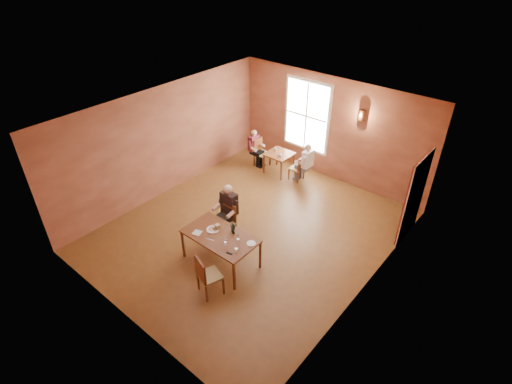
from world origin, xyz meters
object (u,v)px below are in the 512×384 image
Objects in this scene: chair_empty at (210,275)px; diner_maroon at (262,149)px; second_table at (279,163)px; chair_diner_white at (297,168)px; chair_diner_main at (225,223)px; chair_diner_maroon at (262,153)px; main_table at (221,249)px; diner_white at (298,162)px; diner_main at (223,217)px.

diner_maroon is (-2.53, 4.73, 0.08)m from chair_empty.
second_table is 0.93× the size of chair_diner_white.
chair_empty is (0.95, -1.42, 0.02)m from chair_diner_main.
chair_diner_white is at bearing 90.00° from chair_diner_maroon.
chair_diner_main is 0.82× the size of diner_maroon.
main_table is at bearing -70.55° from second_table.
chair_diner_white is 0.67× the size of diner_white.
diner_white is at bearing -86.25° from diner_main.
chair_diner_white is at bearing -85.70° from chair_diner_main.
chair_empty is at bearing 124.32° from diner_main.
diner_main is 3.48m from second_table.
diner_main is 1.69m from chair_empty.
chair_empty is (0.45, -0.77, 0.09)m from main_table.
main_table reaches higher than second_table.
diner_white is at bearing 121.88° from chair_empty.
main_table is 1.86× the size of chair_diner_maroon.
chair_diner_white is at bearing -85.74° from diner_main.
second_table is (-1.85, 4.73, -0.15)m from chair_empty.
chair_empty is 1.09× the size of chair_diner_maroon.
chair_diner_main is at bearing 127.57° from main_table.
main_table is 4.48m from diner_maroon.
second_table is 0.65× the size of diner_maroon.
chair_empty is 0.85× the size of diner_maroon.
main_table is at bearing -169.30° from chair_diner_white.
diner_main is 1.17× the size of diner_maroon.
diner_main is 1.65× the size of chair_diner_white.
chair_diner_main is 3.66m from chair_diner_maroon.
chair_diner_maroon is at bearing -64.93° from chair_diner_main.
diner_white is at bearing 90.00° from diner_maroon.
chair_diner_main is 3.32m from chair_diner_white.
diner_main is at bearing 128.88° from main_table.
main_table is at bearing 138.25° from chair_empty.
chair_empty is at bearing 123.75° from chair_diner_main.
chair_diner_white is (-0.25, 3.31, -0.06)m from chair_diner_main.
chair_diner_white is at bearing 90.00° from diner_maroon.
chair_diner_main reaches higher than chair_diner_white.
diner_white is 1.34m from chair_diner_maroon.
chair_empty is 5.35m from chair_diner_maroon.
chair_empty is at bearing -165.80° from chair_diner_white.
diner_white is at bearing 100.28° from main_table.
main_table is 2.06× the size of chair_diner_white.
diner_white is (0.03, 0.00, 0.19)m from chair_diner_white.
chair_empty is at bearing -68.67° from second_table.
chair_diner_main is 0.20m from diner_main.
second_table is at bearing 90.00° from diner_maroon.
chair_diner_main reaches higher than main_table.
diner_maroon reaches higher than chair_diner_maroon.
chair_diner_white is at bearing 0.00° from second_table.
diner_main is at bearing 24.87° from chair_diner_maroon.
chair_diner_maroon is (-0.65, 0.00, 0.11)m from second_table.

